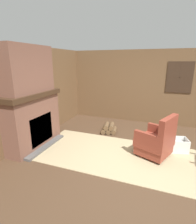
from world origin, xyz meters
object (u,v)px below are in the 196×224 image
at_px(armchair, 156,141).
at_px(storage_case, 35,89).
at_px(firewood_stack, 109,129).
at_px(oil_lamp_vase, 21,90).
at_px(laundry_basket, 177,145).

height_order(armchair, storage_case, storage_case).
bearing_deg(firewood_stack, armchair, -34.17).
height_order(oil_lamp_vase, storage_case, oil_lamp_vase).
relative_size(armchair, firewood_stack, 1.87).
relative_size(oil_lamp_vase, storage_case, 1.03).
bearing_deg(oil_lamp_vase, laundry_basket, 19.14).
bearing_deg(oil_lamp_vase, firewood_stack, 47.72).
bearing_deg(laundry_basket, oil_lamp_vase, -160.86).
xyz_separation_m(firewood_stack, oil_lamp_vase, (-1.51, -1.66, 1.32)).
bearing_deg(oil_lamp_vase, armchair, 14.46).
distance_m(firewood_stack, laundry_basket, 1.90).
height_order(armchair, oil_lamp_vase, oil_lamp_vase).
distance_m(armchair, firewood_stack, 1.66).
xyz_separation_m(armchair, oil_lamp_vase, (-2.87, -0.74, 1.09)).
relative_size(armchair, laundry_basket, 1.89).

